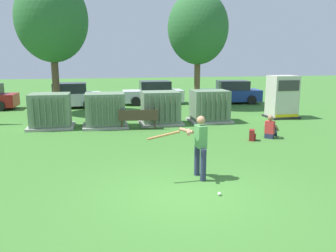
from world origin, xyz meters
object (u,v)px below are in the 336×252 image
(transformer_east, at_px, (210,107))
(sports_ball, at_px, (219,194))
(parked_car_rightmost, at_px, (231,93))
(park_bench, at_px, (138,118))
(parked_car_right_of_center, at_px, (153,93))
(generator_enclosure, at_px, (282,97))
(transformer_west, at_px, (50,111))
(batter, at_px, (198,144))
(parked_car_left_of_center, at_px, (69,96))
(backpack, at_px, (252,135))
(transformer_mid_west, at_px, (105,111))
(seated_spectator, at_px, (271,129))
(transformer_mid_east, at_px, (160,108))

(transformer_east, xyz_separation_m, sports_ball, (-2.78, -9.33, -0.74))
(transformer_east, xyz_separation_m, parked_car_rightmost, (3.79, 6.65, -0.04))
(park_bench, bearing_deg, parked_car_right_of_center, 76.40)
(transformer_east, height_order, generator_enclosure, generator_enclosure)
(generator_enclosure, distance_m, sports_ball, 12.08)
(park_bench, distance_m, parked_car_right_of_center, 8.76)
(parked_car_right_of_center, bearing_deg, generator_enclosure, -49.05)
(sports_ball, xyz_separation_m, parked_car_rightmost, (6.58, 15.98, 0.71))
(transformer_west, distance_m, batter, 9.36)
(parked_car_right_of_center, bearing_deg, parked_car_left_of_center, -173.00)
(backpack, xyz_separation_m, parked_car_left_of_center, (-7.90, 10.89, 0.54))
(transformer_mid_west, distance_m, backpack, 6.94)
(transformer_mid_west, bearing_deg, seated_spectator, -28.78)
(batter, bearing_deg, transformer_mid_west, 106.89)
(parked_car_rightmost, bearing_deg, sports_ball, -112.37)
(generator_enclosure, relative_size, parked_car_right_of_center, 0.55)
(transformer_east, height_order, park_bench, transformer_east)
(transformer_mid_west, bearing_deg, batter, -73.11)
(backpack, bearing_deg, park_bench, 143.73)
(transformer_mid_west, distance_m, sports_ball, 9.38)
(transformer_mid_west, xyz_separation_m, batter, (2.34, -7.71, 0.19))
(transformer_east, relative_size, backpack, 4.77)
(transformer_west, bearing_deg, backpack, -27.24)
(transformer_west, distance_m, sports_ball, 10.60)
(transformer_mid_west, distance_m, parked_car_right_of_center, 8.45)
(transformer_mid_east, bearing_deg, generator_enclosure, 4.19)
(transformer_east, bearing_deg, park_bench, -163.03)
(sports_ball, bearing_deg, parked_car_rightmost, 67.63)
(generator_enclosure, bearing_deg, seated_spectator, -123.83)
(park_bench, distance_m, batter, 6.94)
(backpack, relative_size, parked_car_right_of_center, 0.10)
(transformer_west, distance_m, transformer_mid_east, 5.23)
(generator_enclosure, xyz_separation_m, parked_car_right_of_center, (-6.02, 6.94, -0.38))
(sports_ball, bearing_deg, parked_car_left_of_center, 106.44)
(transformer_west, xyz_separation_m, parked_car_left_of_center, (0.30, 6.67, -0.04))
(park_bench, bearing_deg, transformer_mid_east, 41.02)
(generator_enclosure, height_order, seated_spectator, generator_enclosure)
(transformer_west, relative_size, transformer_east, 1.00)
(sports_ball, height_order, parked_car_right_of_center, parked_car_right_of_center)
(backpack, height_order, parked_car_left_of_center, parked_car_left_of_center)
(seated_spectator, bearing_deg, sports_ball, -127.58)
(park_bench, height_order, parked_car_rightmost, parked_car_rightmost)
(transformer_east, height_order, batter, batter)
(transformer_east, xyz_separation_m, parked_car_right_of_center, (-1.75, 7.35, -0.04))
(park_bench, relative_size, parked_car_right_of_center, 0.43)
(parked_car_left_of_center, relative_size, parked_car_right_of_center, 1.00)
(generator_enclosure, bearing_deg, park_bench, -168.99)
(park_bench, height_order, backpack, park_bench)
(transformer_mid_east, relative_size, parked_car_rightmost, 0.48)
(transformer_mid_east, height_order, seated_spectator, transformer_mid_east)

